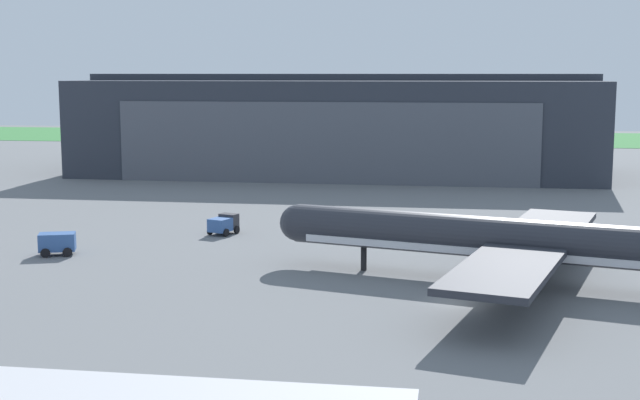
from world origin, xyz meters
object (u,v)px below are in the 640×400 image
(maintenance_hangar, at_px, (338,126))
(airliner_near_right, at_px, (522,241))
(stair_truck, at_px, (224,224))
(fuel_bowser, at_px, (57,242))

(maintenance_hangar, relative_size, airliner_near_right, 2.09)
(maintenance_hangar, height_order, airliner_near_right, maintenance_hangar)
(maintenance_hangar, bearing_deg, airliner_near_right, -71.96)
(airliner_near_right, bearing_deg, stair_truck, 148.33)
(airliner_near_right, distance_m, stair_truck, 37.67)
(airliner_near_right, bearing_deg, fuel_bowser, 172.69)
(airliner_near_right, xyz_separation_m, fuel_bowser, (-45.69, 5.86, -2.60))
(stair_truck, bearing_deg, fuel_bowser, -134.68)
(maintenance_hangar, xyz_separation_m, stair_truck, (-4.56, -64.49, -7.46))
(airliner_near_right, height_order, fuel_bowser, airliner_near_right)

